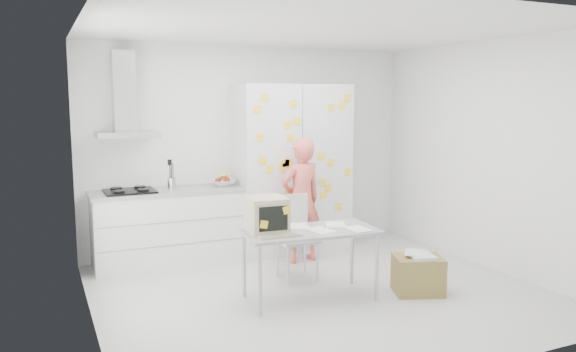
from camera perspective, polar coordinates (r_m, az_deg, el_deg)
name	(u,v)px	position (r m, az deg, el deg)	size (l,w,h in m)	color
floor	(319,293)	(6.04, 3.20, -11.74)	(4.50, 4.00, 0.02)	silver
walls	(291,158)	(6.37, 0.29, 1.87)	(4.52, 4.01, 2.70)	white
ceiling	(321,29)	(5.73, 3.41, 14.71)	(4.50, 4.00, 0.02)	white
counter_run	(169,225)	(7.06, -12.00, -4.94)	(1.84, 0.63, 1.28)	white
range_hood	(125,104)	(6.95, -16.27, 7.08)	(0.70, 0.48, 1.01)	silver
tall_cabinet	(292,168)	(7.45, 0.37, 0.80)	(1.50, 0.68, 2.20)	silver
person	(301,200)	(6.93, 1.33, -2.49)	(0.56, 0.37, 1.54)	#E56159
desk	(283,223)	(5.55, -0.50, -4.75)	(1.38, 0.77, 1.06)	#969BA0
chair	(294,232)	(6.35, 0.66, -5.66)	(0.45, 0.45, 0.94)	beige
cardboard_box	(418,274)	(6.08, 13.08, -9.69)	(0.59, 0.54, 0.43)	olive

